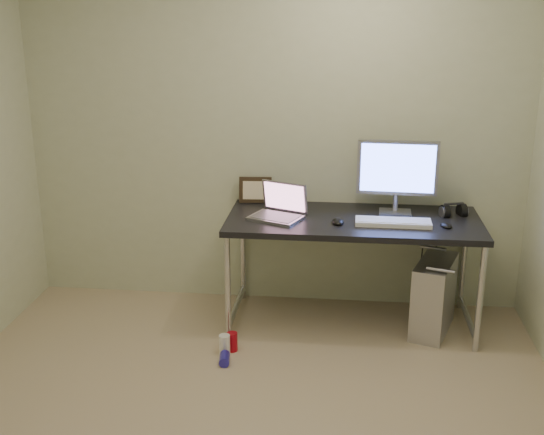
# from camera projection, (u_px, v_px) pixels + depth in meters

# --- Properties ---
(wall_back) EXTENTS (3.50, 0.02, 2.50)m
(wall_back) POSITION_uv_depth(u_px,v_px,m) (274.00, 131.00, 4.71)
(wall_back) COLOR beige
(wall_back) RESTS_ON ground
(desk) EXTENTS (1.66, 0.72, 0.75)m
(desk) POSITION_uv_depth(u_px,v_px,m) (353.00, 229.00, 4.49)
(desk) COLOR black
(desk) RESTS_ON ground
(tower_computer) EXTENTS (0.35, 0.52, 0.53)m
(tower_computer) POSITION_uv_depth(u_px,v_px,m) (434.00, 296.00, 4.50)
(tower_computer) COLOR #BBBBC0
(tower_computer) RESTS_ON ground
(cable_a) EXTENTS (0.01, 0.16, 0.69)m
(cable_a) POSITION_uv_depth(u_px,v_px,m) (422.00, 254.00, 4.82)
(cable_a) COLOR black
(cable_a) RESTS_ON ground
(cable_b) EXTENTS (0.02, 0.11, 0.71)m
(cable_b) POSITION_uv_depth(u_px,v_px,m) (435.00, 259.00, 4.79)
(cable_b) COLOR black
(cable_b) RESTS_ON ground
(can_red) EXTENTS (0.09, 0.09, 0.12)m
(can_red) POSITION_uv_depth(u_px,v_px,m) (232.00, 342.00, 4.29)
(can_red) COLOR #B00A18
(can_red) RESTS_ON ground
(can_white) EXTENTS (0.09, 0.09, 0.13)m
(can_white) POSITION_uv_depth(u_px,v_px,m) (225.00, 345.00, 4.25)
(can_white) COLOR white
(can_white) RESTS_ON ground
(can_blue) EXTENTS (0.08, 0.12, 0.06)m
(can_blue) POSITION_uv_depth(u_px,v_px,m) (224.00, 359.00, 4.15)
(can_blue) COLOR #2B24AA
(can_blue) RESTS_ON ground
(laptop) EXTENTS (0.40, 0.37, 0.22)m
(laptop) POSITION_uv_depth(u_px,v_px,m) (279.00, 209.00, 4.48)
(laptop) COLOR #A6A5AC
(laptop) RESTS_ON desk
(monitor) EXTENTS (0.53, 0.16, 0.50)m
(monitor) POSITION_uv_depth(u_px,v_px,m) (397.00, 171.00, 4.49)
(monitor) COLOR #A6A5AC
(monitor) RESTS_ON desk
(keyboard) EXTENTS (0.48, 0.16, 0.03)m
(keyboard) POSITION_uv_depth(u_px,v_px,m) (393.00, 222.00, 4.34)
(keyboard) COLOR white
(keyboard) RESTS_ON desk
(mouse_right) EXTENTS (0.09, 0.12, 0.04)m
(mouse_right) POSITION_uv_depth(u_px,v_px,m) (446.00, 224.00, 4.29)
(mouse_right) COLOR black
(mouse_right) RESTS_ON desk
(mouse_left) EXTENTS (0.09, 0.13, 0.04)m
(mouse_left) POSITION_uv_depth(u_px,v_px,m) (338.00, 220.00, 4.36)
(mouse_left) COLOR black
(mouse_left) RESTS_ON desk
(headphones) EXTENTS (0.19, 0.11, 0.11)m
(headphones) POSITION_uv_depth(u_px,v_px,m) (453.00, 211.00, 4.51)
(headphones) COLOR black
(headphones) RESTS_ON desk
(picture_frame) EXTENTS (0.23, 0.08, 0.18)m
(picture_frame) POSITION_uv_depth(u_px,v_px,m) (255.00, 190.00, 4.79)
(picture_frame) COLOR black
(picture_frame) RESTS_ON desk
(webcam) EXTENTS (0.05, 0.04, 0.12)m
(webcam) POSITION_uv_depth(u_px,v_px,m) (302.00, 193.00, 4.71)
(webcam) COLOR silver
(webcam) RESTS_ON desk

